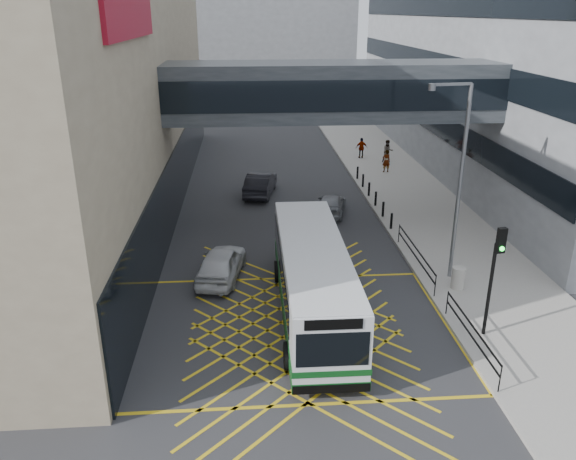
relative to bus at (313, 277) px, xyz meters
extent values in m
plane|color=#333335|center=(-0.78, -1.17, -1.65)|extent=(120.00, 120.00, 0.00)
cube|color=black|center=(-6.74, 14.83, 0.35)|extent=(0.10, 41.50, 4.00)
cube|color=maroon|center=(-6.70, 2.83, 9.85)|extent=(0.18, 9.00, 1.80)
cube|color=black|center=(11.18, 22.83, 2.35)|extent=(0.10, 43.50, 1.60)
cube|color=black|center=(11.18, 22.83, 6.35)|extent=(0.10, 43.50, 1.60)
cube|color=black|center=(11.18, 22.83, 10.35)|extent=(0.10, 43.50, 1.60)
cube|color=gray|center=(-2.78, 58.83, 7.35)|extent=(28.00, 16.00, 18.00)
cube|color=#373C41|center=(2.22, 10.83, 5.85)|extent=(20.00, 4.00, 3.00)
cube|color=black|center=(2.22, 8.81, 5.85)|extent=(19.50, 0.06, 1.60)
cube|color=black|center=(2.22, 12.85, 5.85)|extent=(19.50, 0.06, 1.60)
cube|color=#A39E95|center=(8.22, 13.83, -1.57)|extent=(6.00, 54.00, 0.16)
cube|color=gold|center=(-0.78, -1.17, -1.64)|extent=(12.00, 9.00, 0.01)
cube|color=silver|center=(0.00, -0.11, 0.03)|extent=(2.53, 10.89, 2.67)
cube|color=#0D4518|center=(0.00, -0.11, -1.13)|extent=(2.57, 10.93, 0.34)
cube|color=#0D4518|center=(0.00, -0.11, -0.61)|extent=(2.59, 10.93, 0.22)
cube|color=black|center=(0.00, 0.48, 0.38)|extent=(2.58, 9.50, 1.04)
cube|color=black|center=(-0.03, -5.53, 0.28)|extent=(2.27, 0.09, 1.19)
cube|color=black|center=(-0.03, -5.55, 1.17)|extent=(1.78, 0.07, 0.35)
cube|color=silver|center=(0.00, -0.11, 1.38)|extent=(2.51, 10.79, 0.10)
cube|color=black|center=(-0.03, -5.55, -1.15)|extent=(2.47, 0.11, 0.30)
cube|color=black|center=(0.03, 5.32, -1.15)|extent=(2.47, 0.11, 0.30)
cylinder|color=black|center=(-1.27, -3.67, -1.15)|extent=(0.28, 0.99, 0.99)
cylinder|color=black|center=(1.22, -3.68, -1.15)|extent=(0.28, 0.99, 0.99)
cylinder|color=black|center=(-1.23, 3.06, -1.15)|extent=(0.28, 0.99, 0.99)
cylinder|color=black|center=(1.26, 3.04, -1.15)|extent=(0.28, 0.99, 0.99)
imported|color=silver|center=(-3.81, 3.60, -0.89)|extent=(2.75, 5.01, 1.51)
imported|color=black|center=(-1.64, 16.15, -0.89)|extent=(2.80, 5.13, 1.52)
imported|color=gray|center=(2.51, 11.98, -1.02)|extent=(2.59, 4.29, 1.25)
cylinder|color=black|center=(6.28, -2.25, 0.37)|extent=(0.15, 0.15, 3.71)
cube|color=black|center=(6.32, -2.49, 2.44)|extent=(0.33, 0.24, 0.93)
sphere|color=#19E533|center=(6.34, -2.59, 2.17)|extent=(0.20, 0.20, 0.17)
cylinder|color=slate|center=(6.68, 2.67, 2.84)|extent=(0.20, 0.20, 8.66)
cube|color=slate|center=(5.82, 2.55, 7.17)|extent=(1.73, 0.35, 0.11)
cylinder|color=slate|center=(4.97, 2.43, 7.09)|extent=(0.34, 0.34, 0.27)
cylinder|color=#ADA89E|center=(6.61, 1.48, -0.99)|extent=(0.57, 0.57, 0.99)
cube|color=black|center=(5.37, -3.17, -0.54)|extent=(0.05, 5.00, 0.05)
cube|color=black|center=(5.37, -3.17, -0.94)|extent=(0.05, 5.00, 0.05)
cube|color=black|center=(5.37, 3.83, -0.54)|extent=(0.05, 6.00, 0.05)
cube|color=black|center=(5.37, 3.83, -0.94)|extent=(0.05, 6.00, 0.05)
cylinder|color=black|center=(5.37, -5.67, -0.99)|extent=(0.04, 0.04, 1.00)
cylinder|color=black|center=(5.37, -0.67, -0.99)|extent=(0.04, 0.04, 1.00)
cylinder|color=black|center=(5.37, 0.83, -0.99)|extent=(0.04, 0.04, 1.00)
cylinder|color=black|center=(5.37, 6.83, -0.99)|extent=(0.04, 0.04, 1.00)
cylinder|color=black|center=(5.47, 8.83, -1.04)|extent=(0.14, 0.14, 0.90)
cylinder|color=black|center=(5.47, 10.83, -1.04)|extent=(0.14, 0.14, 0.90)
cylinder|color=black|center=(5.47, 12.83, -1.04)|extent=(0.14, 0.14, 0.90)
cylinder|color=black|center=(5.47, 14.83, -1.04)|extent=(0.14, 0.14, 0.90)
cylinder|color=black|center=(5.47, 16.83, -1.04)|extent=(0.14, 0.14, 0.90)
cylinder|color=black|center=(5.47, 18.83, -1.04)|extent=(0.14, 0.14, 0.90)
imported|color=gray|center=(7.95, 20.49, -0.64)|extent=(0.76, 0.61, 1.70)
imported|color=gray|center=(8.77, 23.36, -0.59)|extent=(0.89, 0.54, 1.79)
imported|color=gray|center=(6.95, 24.91, -0.66)|extent=(0.98, 0.47, 1.66)
camera|label=1|loc=(-2.48, -20.02, 9.96)|focal=35.00mm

